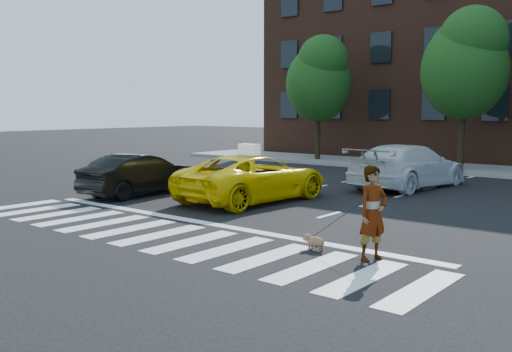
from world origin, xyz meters
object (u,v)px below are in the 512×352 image
(tree_left, at_px, (319,76))
(taxi, at_px, (253,178))
(black_sedan, at_px, (140,174))
(dog, at_px, (314,241))
(woman, at_px, (373,213))
(white_suv, at_px, (408,166))
(tree_mid, at_px, (465,60))

(tree_left, bearing_deg, taxi, -65.17)
(black_sedan, bearing_deg, dog, 161.71)
(tree_left, xyz_separation_m, woman, (11.55, -15.90, -3.57))
(woman, bearing_deg, dog, 110.11)
(tree_left, height_order, dog, tree_left)
(white_suv, xyz_separation_m, woman, (3.62, -9.48, 0.10))
(tree_mid, relative_size, dog, 13.11)
(woman, bearing_deg, black_sedan, 92.84)
(black_sedan, bearing_deg, tree_left, -83.00)
(black_sedan, distance_m, dog, 8.74)
(tree_left, relative_size, tree_mid, 0.92)
(white_suv, height_order, woman, woman)
(tree_mid, bearing_deg, woman, -75.72)
(taxi, xyz_separation_m, dog, (4.73, -3.87, -0.52))
(tree_left, relative_size, dog, 12.01)
(tree_left, distance_m, taxi, 13.83)
(tree_mid, bearing_deg, black_sedan, -112.43)
(dog, bearing_deg, tree_left, 121.52)
(tree_mid, bearing_deg, white_suv, -86.23)
(white_suv, relative_size, woman, 3.04)
(taxi, xyz_separation_m, woman, (5.96, -3.81, 0.17))
(tree_left, bearing_deg, black_sedan, -81.66)
(taxi, distance_m, woman, 7.07)
(white_suv, bearing_deg, dog, 110.18)
(taxi, distance_m, dog, 6.13)
(tree_left, relative_size, taxi, 1.28)
(tree_left, distance_m, tree_mid, 7.51)
(tree_mid, bearing_deg, taxi, -98.98)
(tree_mid, relative_size, black_sedan, 1.77)
(taxi, height_order, woman, woman)
(taxi, relative_size, woman, 2.91)
(woman, bearing_deg, tree_mid, 31.68)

